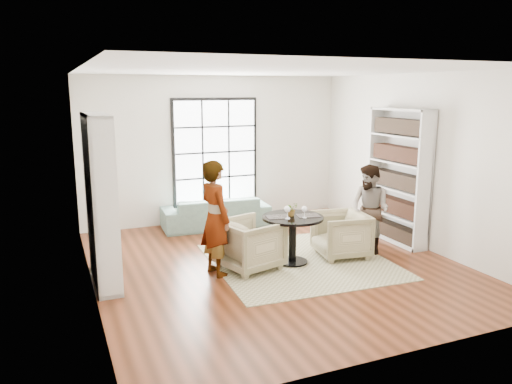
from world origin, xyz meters
name	(u,v)px	position (x,y,z in m)	size (l,w,h in m)	color
ground	(275,264)	(0.00, 0.00, 0.00)	(6.00, 6.00, 0.00)	brown
room_shell	(262,181)	(0.00, 0.54, 1.26)	(6.00, 6.01, 6.00)	silver
rug	(299,261)	(0.42, -0.04, 0.01)	(2.73, 2.73, 0.01)	tan
pedestal_table	(293,229)	(0.28, -0.06, 0.56)	(0.97, 0.97, 0.77)	black
sofa	(216,212)	(-0.18, 2.45, 0.31)	(2.11, 0.83, 0.62)	gray
armchair_left	(250,244)	(-0.44, -0.03, 0.39)	(0.84, 0.87, 0.79)	tan
armchair_right	(341,235)	(1.16, -0.07, 0.37)	(0.80, 0.82, 0.75)	#C2B78B
person_left	(215,218)	(-0.99, -0.03, 0.86)	(0.63, 0.41, 1.72)	gray
person_right	(370,209)	(1.71, -0.07, 0.75)	(0.73, 0.57, 1.50)	gray
placemat_left	(278,217)	(0.04, -0.01, 0.77)	(0.34, 0.26, 0.01)	#2A2724
placemat_right	(308,216)	(0.51, -0.12, 0.77)	(0.34, 0.26, 0.01)	#2A2724
cutlery_left	(278,216)	(0.04, -0.01, 0.78)	(0.14, 0.22, 0.01)	silver
cutlery_right	(308,215)	(0.51, -0.12, 0.78)	(0.14, 0.22, 0.01)	silver
wine_glass_left	(287,210)	(0.13, -0.16, 0.92)	(0.09, 0.09, 0.20)	silver
wine_glass_right	(305,209)	(0.40, -0.21, 0.90)	(0.08, 0.08, 0.19)	silver
flower_centerpiece	(291,209)	(0.27, -0.02, 0.88)	(0.19, 0.17, 0.22)	gray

